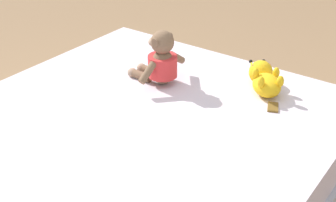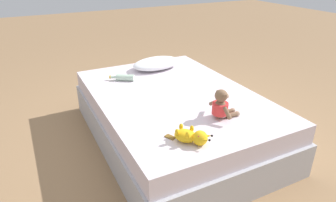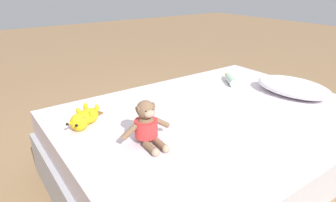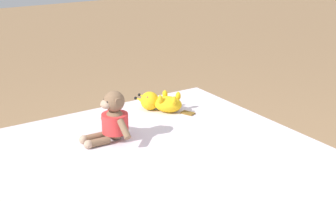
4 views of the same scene
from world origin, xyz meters
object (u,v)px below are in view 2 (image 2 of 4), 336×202
bed (174,116)px  glass_bottle (124,78)px  plush_yellow_creature (191,136)px  pillow (156,63)px  plush_monkey (221,106)px

bed → glass_bottle: (-0.29, 0.50, 0.27)m
plush_yellow_creature → glass_bottle: bearing=91.1°
bed → pillow: (0.15, 0.69, 0.29)m
pillow → plush_yellow_creature: (-0.42, -1.45, -0.01)m
bed → plush_monkey: bearing=-78.9°
pillow → plush_monkey: plush_monkey is taller
plush_yellow_creature → glass_bottle: (-0.02, 1.26, -0.02)m
plush_monkey → glass_bottle: size_ratio=1.22×
glass_bottle → plush_yellow_creature: bearing=-88.9°
bed → plush_yellow_creature: plush_yellow_creature is taller
pillow → plush_monkey: size_ratio=2.02×
pillow → bed: bearing=-101.9°
plush_monkey → glass_bottle: plush_monkey is taller
pillow → plush_yellow_creature: pillow is taller
plush_yellow_creature → glass_bottle: size_ratio=1.21×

